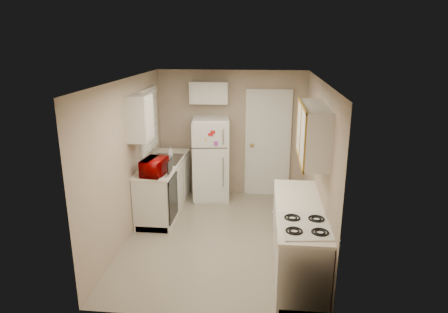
# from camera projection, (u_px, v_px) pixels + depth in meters

# --- Properties ---
(floor) EXTENTS (3.80, 3.80, 0.00)m
(floor) POSITION_uv_depth(u_px,v_px,m) (221.00, 237.00, 6.19)
(floor) COLOR #AEA48F
(floor) RESTS_ON ground
(ceiling) EXTENTS (3.80, 3.80, 0.00)m
(ceiling) POSITION_uv_depth(u_px,v_px,m) (220.00, 80.00, 5.51)
(ceiling) COLOR white
(ceiling) RESTS_ON floor
(wall_left) EXTENTS (3.80, 3.80, 0.00)m
(wall_left) POSITION_uv_depth(u_px,v_px,m) (128.00, 160.00, 5.98)
(wall_left) COLOR tan
(wall_left) RESTS_ON floor
(wall_right) EXTENTS (3.80, 3.80, 0.00)m
(wall_right) POSITION_uv_depth(u_px,v_px,m) (318.00, 166.00, 5.71)
(wall_right) COLOR tan
(wall_right) RESTS_ON floor
(wall_back) EXTENTS (2.80, 2.80, 0.00)m
(wall_back) POSITION_uv_depth(u_px,v_px,m) (231.00, 133.00, 7.66)
(wall_back) COLOR tan
(wall_back) RESTS_ON floor
(wall_front) EXTENTS (2.80, 2.80, 0.00)m
(wall_front) POSITION_uv_depth(u_px,v_px,m) (200.00, 219.00, 4.03)
(wall_front) COLOR tan
(wall_front) RESTS_ON floor
(left_counter) EXTENTS (0.60, 1.80, 0.90)m
(left_counter) POSITION_uv_depth(u_px,v_px,m) (164.00, 186.00, 7.03)
(left_counter) COLOR silver
(left_counter) RESTS_ON floor
(dishwasher) EXTENTS (0.03, 0.58, 0.72)m
(dishwasher) POSITION_uv_depth(u_px,v_px,m) (173.00, 198.00, 6.41)
(dishwasher) COLOR black
(dishwasher) RESTS_ON floor
(sink) EXTENTS (0.54, 0.74, 0.16)m
(sink) POSITION_uv_depth(u_px,v_px,m) (165.00, 162.00, 7.05)
(sink) COLOR gray
(sink) RESTS_ON left_counter
(microwave) EXTENTS (0.50, 0.32, 0.31)m
(microwave) POSITION_uv_depth(u_px,v_px,m) (154.00, 166.00, 6.21)
(microwave) COLOR #7A0000
(microwave) RESTS_ON left_counter
(soap_bottle) EXTENTS (0.09, 0.09, 0.17)m
(soap_bottle) POSITION_uv_depth(u_px,v_px,m) (170.00, 150.00, 7.26)
(soap_bottle) COLOR white
(soap_bottle) RESTS_ON left_counter
(window_blinds) EXTENTS (0.10, 0.98, 1.08)m
(window_blinds) POSITION_uv_depth(u_px,v_px,m) (149.00, 120.00, 6.87)
(window_blinds) COLOR silver
(window_blinds) RESTS_ON wall_left
(upper_cabinet_left) EXTENTS (0.30, 0.45, 0.70)m
(upper_cabinet_left) POSITION_uv_depth(u_px,v_px,m) (140.00, 118.00, 6.01)
(upper_cabinet_left) COLOR silver
(upper_cabinet_left) RESTS_ON wall_left
(refrigerator) EXTENTS (0.72, 0.70, 1.57)m
(refrigerator) POSITION_uv_depth(u_px,v_px,m) (211.00, 159.00, 7.48)
(refrigerator) COLOR silver
(refrigerator) RESTS_ON floor
(cabinet_over_fridge) EXTENTS (0.70, 0.30, 0.40)m
(cabinet_over_fridge) POSITION_uv_depth(u_px,v_px,m) (209.00, 92.00, 7.33)
(cabinet_over_fridge) COLOR silver
(cabinet_over_fridge) RESTS_ON wall_back
(interior_door) EXTENTS (0.86, 0.06, 2.08)m
(interior_door) POSITION_uv_depth(u_px,v_px,m) (268.00, 144.00, 7.60)
(interior_door) COLOR silver
(interior_door) RESTS_ON floor
(right_counter) EXTENTS (0.60, 2.00, 0.90)m
(right_counter) POSITION_uv_depth(u_px,v_px,m) (298.00, 239.00, 5.19)
(right_counter) COLOR silver
(right_counter) RESTS_ON floor
(stove) EXTENTS (0.67, 0.79, 0.88)m
(stove) POSITION_uv_depth(u_px,v_px,m) (303.00, 262.00, 4.67)
(stove) COLOR silver
(stove) RESTS_ON floor
(upper_cabinet_right) EXTENTS (0.30, 1.20, 0.70)m
(upper_cabinet_right) POSITION_uv_depth(u_px,v_px,m) (313.00, 133.00, 5.08)
(upper_cabinet_right) COLOR silver
(upper_cabinet_right) RESTS_ON wall_right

